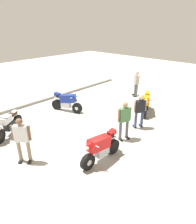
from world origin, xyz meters
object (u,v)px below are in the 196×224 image
object	(u,v)px
motorcycle_blue_sportbike	(67,102)
person_in_white_shirt	(22,137)
motorcycle_orange_sportbike	(146,103)
motorcycle_red_sportbike	(101,147)
motorcycle_silver_cruiser	(9,124)
person_in_green_shirt	(124,118)
person_in_gray_shirt	(136,82)
person_in_black_shirt	(140,110)

from	to	relation	value
motorcycle_blue_sportbike	person_in_white_shirt	world-z (taller)	person_in_white_shirt
motorcycle_orange_sportbike	motorcycle_red_sportbike	distance (m)	5.10
motorcycle_silver_cruiser	motorcycle_blue_sportbike	bearing A→B (deg)	148.66
motorcycle_orange_sportbike	person_in_green_shirt	size ratio (longest dim) A/B	1.03
person_in_white_shirt	motorcycle_blue_sportbike	bearing A→B (deg)	170.05
motorcycle_red_sportbike	person_in_gray_shirt	bearing A→B (deg)	-155.83
motorcycle_orange_sportbike	person_in_gray_shirt	distance (m)	2.88
person_in_white_shirt	person_in_green_shirt	bearing A→B (deg)	113.64
motorcycle_red_sportbike	person_in_white_shirt	world-z (taller)	person_in_white_shirt
person_in_gray_shirt	motorcycle_blue_sportbike	bearing A→B (deg)	22.61
motorcycle_silver_cruiser	motorcycle_red_sportbike	size ratio (longest dim) A/B	0.93
motorcycle_orange_sportbike	person_in_white_shirt	world-z (taller)	person_in_white_shirt
person_in_black_shirt	person_in_gray_shirt	xyz separation A→B (m)	(3.84, 2.67, 0.06)
person_in_green_shirt	motorcycle_red_sportbike	bearing A→B (deg)	-60.39
person_in_black_shirt	person_in_white_shirt	xyz separation A→B (m)	(-5.12, 1.65, 0.06)
motorcycle_red_sportbike	person_in_green_shirt	world-z (taller)	person_in_green_shirt
motorcycle_silver_cruiser	motorcycle_orange_sportbike	bearing A→B (deg)	118.98
person_in_green_shirt	person_in_gray_shirt	bearing A→B (deg)	138.33
motorcycle_blue_sportbike	person_in_white_shirt	bearing A→B (deg)	-77.88
motorcycle_blue_sportbike	person_in_green_shirt	world-z (taller)	person_in_green_shirt
person_in_green_shirt	person_in_gray_shirt	xyz separation A→B (m)	(5.19, 2.75, 0.01)
motorcycle_orange_sportbike	person_in_white_shirt	xyz separation A→B (m)	(-6.93, 0.99, 0.43)
motorcycle_blue_sportbike	motorcycle_silver_cruiser	size ratio (longest dim) A/B	1.05
motorcycle_red_sportbike	person_in_gray_shirt	xyz separation A→B (m)	(7.02, 3.05, 0.43)
person_in_green_shirt	person_in_white_shirt	distance (m)	4.15
motorcycle_silver_cruiser	person_in_gray_shirt	xyz separation A→B (m)	(8.42, -1.34, 0.50)
person_in_white_shirt	motorcycle_orange_sportbike	bearing A→B (deg)	130.24
motorcycle_silver_cruiser	motorcycle_red_sportbike	world-z (taller)	motorcycle_red_sportbike
person_in_green_shirt	person_in_white_shirt	bearing A→B (deg)	-94.30
motorcycle_blue_sportbike	motorcycle_silver_cruiser	distance (m)	3.49
motorcycle_silver_cruiser	person_in_black_shirt	size ratio (longest dim) A/B	1.07
motorcycle_blue_sportbike	person_in_gray_shirt	bearing A→B (deg)	53.90
motorcycle_silver_cruiser	person_in_black_shirt	xyz separation A→B (m)	(4.58, -4.01, 0.44)
motorcycle_orange_sportbike	motorcycle_silver_cruiser	bearing A→B (deg)	-54.73
motorcycle_blue_sportbike	person_in_green_shirt	size ratio (longest dim) A/B	1.08
motorcycle_blue_sportbike	person_in_green_shirt	xyz separation A→B (m)	(-0.25, -4.21, 0.42)
motorcycle_blue_sportbike	person_in_gray_shirt	distance (m)	5.17
person_in_green_shirt	person_in_white_shirt	size ratio (longest dim) A/B	0.99
motorcycle_silver_cruiser	person_in_gray_shirt	size ratio (longest dim) A/B	1.02
motorcycle_red_sportbike	motorcycle_orange_sportbike	bearing A→B (deg)	-167.48
motorcycle_orange_sportbike	motorcycle_red_sportbike	bearing A→B (deg)	-15.33
motorcycle_silver_cruiser	person_in_green_shirt	world-z (taller)	person_in_green_shirt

